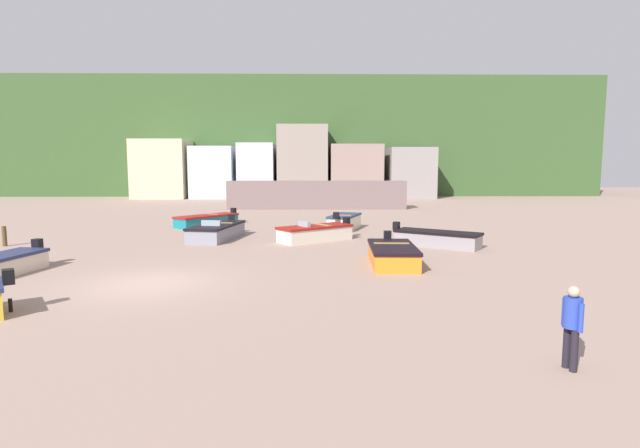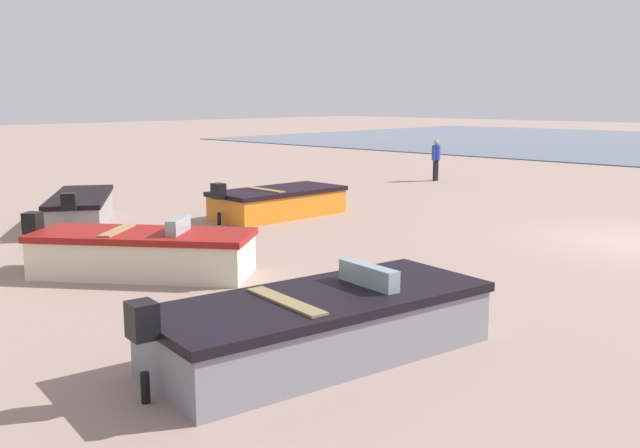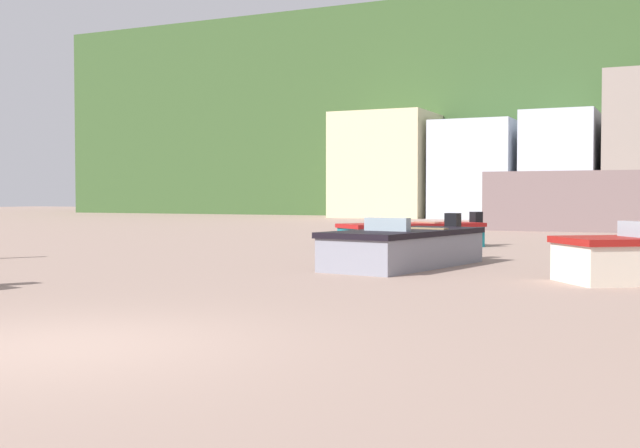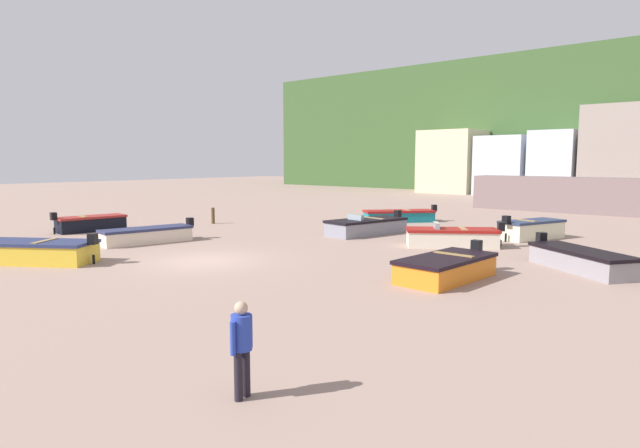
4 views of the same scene
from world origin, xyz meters
name	(u,v)px [view 4 (image 4 of 4)]	position (x,y,z in m)	size (l,w,h in m)	color
ground_plane	(204,261)	(0.00, 0.00, 0.00)	(160.00, 160.00, 0.00)	gray
headland_hill	(619,127)	(0.00, 66.00, 8.10)	(90.00, 32.00, 16.20)	#355128
harbor_pier	(588,195)	(5.90, 30.00, 1.31)	(16.64, 2.40, 2.62)	#705C5B
townhouse_far_left	(454,162)	(-13.67, 47.40, 3.69)	(6.66, 6.80, 7.39)	beige
townhouse_left	(505,166)	(-7.07, 46.71, 3.27)	(5.36, 5.43, 6.54)	#ADB7C6
townhouse_centre_left	(558,164)	(-1.57, 47.24, 3.47)	(4.54, 6.48, 6.93)	#B0B8C9
townhouse_centre	(620,153)	(4.29, 46.72, 4.59)	(6.29, 5.44, 9.19)	gray
boat_cream_0	(147,235)	(-5.75, 1.08, 0.37)	(1.99, 4.52, 1.05)	beige
boat_grey_1	(580,260)	(11.52, 7.48, 0.39)	(4.15, 3.47, 1.08)	gray
boat_yellow_2	(31,252)	(-4.68, -4.48, 0.42)	(4.90, 4.06, 1.15)	gold
boat_grey_3	(367,226)	(0.29, 10.25, 0.42)	(2.55, 4.86, 1.13)	gray
boat_cream_4	(452,237)	(5.60, 9.43, 0.42)	(4.14, 3.57, 1.13)	beige
boat_orange_5	(446,268)	(8.62, 3.15, 0.39)	(1.95, 4.08, 1.09)	orange
boat_cream_6	(531,229)	(7.45, 14.18, 0.48)	(2.43, 3.77, 1.25)	beige
boat_black_7	(91,223)	(-11.89, 1.40, 0.43)	(1.73, 3.89, 1.15)	black
boat_teal_8	(399,216)	(-1.52, 16.26, 0.38)	(3.90, 4.30, 1.05)	#14707C
mooring_post_near_water	(213,216)	(-9.65, 7.99, 0.49)	(0.21, 0.21, 0.98)	#513C23
beach_walker_foreground	(242,342)	(10.30, -7.03, 0.95)	(0.40, 0.54, 1.62)	black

